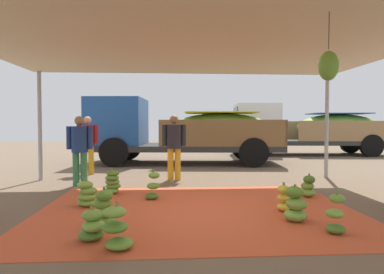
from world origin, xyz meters
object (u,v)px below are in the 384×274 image
banana_bunch_1 (336,215)px  cargo_truck_main (179,130)px  banana_bunch_5 (87,195)px  banana_bunch_9 (104,209)px  worker_1 (174,142)px  banana_bunch_0 (295,205)px  banana_bunch_2 (308,187)px  worker_0 (80,145)px  banana_bunch_3 (112,183)px  banana_bunch_4 (153,187)px  worker_2 (88,141)px  banana_bunch_7 (284,199)px  banana_bunch_8 (117,230)px  banana_bunch_6 (92,226)px  cargo_truck_far (306,129)px

banana_bunch_1 → cargo_truck_main: 8.42m
banana_bunch_5 → banana_bunch_9: banana_bunch_9 is taller
worker_1 → banana_bunch_0: bearing=-65.4°
banana_bunch_2 → worker_0: 5.11m
banana_bunch_3 → worker_1: bearing=51.9°
banana_bunch_1 → cargo_truck_main: bearing=102.9°
banana_bunch_4 → worker_2: bearing=120.9°
worker_2 → banana_bunch_7: bearing=-45.9°
banana_bunch_1 → banana_bunch_9: size_ratio=1.03×
banana_bunch_1 → banana_bunch_3: bearing=140.9°
banana_bunch_8 → cargo_truck_main: (0.92, 8.55, 0.99)m
banana_bunch_5 → banana_bunch_8: bearing=-67.8°
banana_bunch_2 → cargo_truck_main: 6.53m
banana_bunch_3 → banana_bunch_8: (0.59, -3.15, 0.00)m
banana_bunch_0 → banana_bunch_2: size_ratio=1.17×
banana_bunch_0 → banana_bunch_2: (0.87, 1.60, -0.04)m
worker_0 → worker_2: worker_2 is taller
banana_bunch_0 → banana_bunch_6: (-2.82, -0.67, -0.06)m
banana_bunch_6 → banana_bunch_8: banana_bunch_8 is taller
banana_bunch_4 → worker_0: bearing=139.1°
banana_bunch_4 → cargo_truck_far: 11.40m
banana_bunch_0 → banana_bunch_9: banana_bunch_9 is taller
cargo_truck_main → worker_2: (-2.69, -2.59, -0.25)m
banana_bunch_4 → worker_1: (0.43, 2.27, 0.73)m
banana_bunch_9 → worker_0: (-1.18, 3.17, 0.71)m
banana_bunch_1 → worker_0: size_ratio=0.35×
banana_bunch_7 → banana_bunch_8: bearing=-148.2°
banana_bunch_3 → banana_bunch_9: size_ratio=0.97×
banana_bunch_6 → worker_0: (-1.14, 3.77, 0.77)m
banana_bunch_5 → banana_bunch_1: bearing=-24.7°
banana_bunch_2 → banana_bunch_4: banana_bunch_4 is taller
banana_bunch_3 → cargo_truck_main: cargo_truck_main is taller
banana_bunch_8 → banana_bunch_3: bearing=100.6°
banana_bunch_6 → worker_0: 4.01m
cargo_truck_main → worker_1: bearing=-93.2°
banana_bunch_2 → banana_bunch_6: (-3.69, -2.27, -0.02)m
banana_bunch_3 → banana_bunch_8: banana_bunch_8 is taller
cargo_truck_far → worker_1: 9.34m
banana_bunch_7 → banana_bunch_9: 2.89m
banana_bunch_7 → worker_0: bearing=147.7°
banana_bunch_0 → cargo_truck_main: 7.80m
banana_bunch_3 → banana_bunch_6: bearing=-85.2°
banana_bunch_0 → banana_bunch_6: 2.89m
banana_bunch_5 → banana_bunch_8: 2.23m
banana_bunch_0 → banana_bunch_4: size_ratio=0.94×
banana_bunch_1 → worker_1: worker_1 is taller
banana_bunch_7 → cargo_truck_far: bearing=65.9°
banana_bunch_3 → cargo_truck_far: cargo_truck_far is taller
banana_bunch_5 → banana_bunch_6: banana_bunch_5 is taller
banana_bunch_2 → banana_bunch_3: banana_bunch_3 is taller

